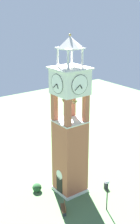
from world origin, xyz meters
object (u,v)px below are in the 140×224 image
at_px(clock_tower, 70,132).
at_px(trash_bin, 106,185).
at_px(park_bench, 64,208).
at_px(lamp_post, 107,189).

bearing_deg(clock_tower, trash_bin, 57.67).
bearing_deg(park_bench, lamp_post, 57.81).
height_order(clock_tower, lamp_post, clock_tower).
xyz_separation_m(park_bench, lamp_post, (2.40, 3.82, 1.99)).
height_order(clock_tower, trash_bin, clock_tower).
bearing_deg(park_bench, clock_tower, 134.18).
bearing_deg(lamp_post, clock_tower, -169.86).
relative_size(clock_tower, trash_bin, 22.22).
bearing_deg(lamp_post, park_bench, -122.19).
relative_size(clock_tower, park_bench, 11.01).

